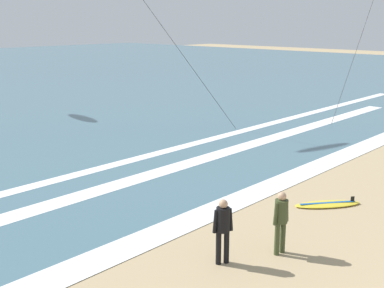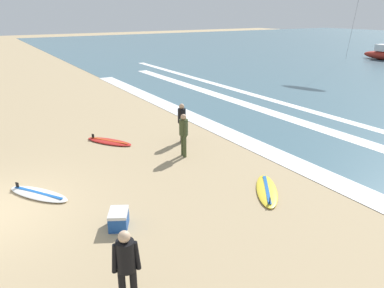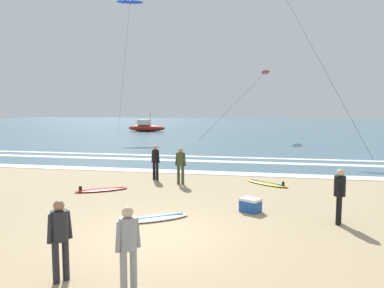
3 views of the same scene
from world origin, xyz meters
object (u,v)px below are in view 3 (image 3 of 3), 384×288
at_px(surfer_right_near, 181,162).
at_px(cooler_box, 250,205).
at_px(surfboard_right_spare, 267,183).
at_px(offshore_boat, 146,127).
at_px(surfer_mid_group, 155,159).
at_px(kite_red_high_left, 265,72).
at_px(kite_blue_mid_center, 130,3).
at_px(surfer_left_near, 128,242).
at_px(surfer_background_far, 60,233).
at_px(surfer_foreground_main, 340,191).
at_px(surfboard_left_pile, 155,218).
at_px(surfboard_near_water, 102,190).

relative_size(surfer_right_near, cooler_box, 2.13).
bearing_deg(surfboard_right_spare, offshore_boat, 116.74).
distance_m(surfer_mid_group, kite_red_high_left, 24.82).
bearing_deg(kite_blue_mid_center, surfer_left_near, -69.54).
xyz_separation_m(surfer_left_near, offshore_boat, (-13.62, 42.02, -0.40)).
height_order(surfer_mid_group, surfer_background_far, same).
relative_size(surfer_left_near, surfer_right_near, 1.00).
bearing_deg(kite_red_high_left, surfer_foreground_main, -85.43).
relative_size(surfer_foreground_main, surfboard_right_spare, 0.79).
relative_size(surfboard_right_spare, kite_red_high_left, 0.28).
bearing_deg(surfboard_left_pile, surfer_right_near, 94.48).
xyz_separation_m(surfer_mid_group, surfer_background_far, (1.13, -9.93, 0.00)).
relative_size(surfer_right_near, kite_red_high_left, 0.22).
distance_m(surfer_foreground_main, kite_blue_mid_center, 40.47).
bearing_deg(surfer_right_near, kite_blue_mid_center, 114.41).
bearing_deg(surfboard_right_spare, kite_red_high_left, 90.74).
xyz_separation_m(surfer_background_far, surfer_left_near, (1.44, -0.16, 0.00)).
bearing_deg(surfer_background_far, surfboard_near_water, 109.48).
distance_m(surfer_foreground_main, kite_red_high_left, 29.48).
relative_size(surfer_background_far, cooler_box, 2.13).
distance_m(surfer_mid_group, cooler_box, 6.33).
bearing_deg(surfer_mid_group, surfer_foreground_main, -36.24).
relative_size(surfboard_near_water, kite_red_high_left, 0.29).
distance_m(surfer_left_near, cooler_box, 6.06).
bearing_deg(surfer_right_near, surfer_foreground_main, -38.06).
distance_m(surfer_left_near, surfboard_left_pile, 4.45).
distance_m(surfer_right_near, surfboard_near_water, 3.50).
height_order(surfer_background_far, cooler_box, surfer_background_far).
xyz_separation_m(surfer_foreground_main, cooler_box, (-2.54, 0.76, -0.74)).
bearing_deg(surfboard_near_water, offshore_boat, 105.52).
bearing_deg(surfer_left_near, kite_blue_mid_center, 110.46).
bearing_deg(offshore_boat, surfer_right_near, -69.19).
bearing_deg(cooler_box, surfer_right_near, 130.51).
height_order(surfer_background_far, surfboard_left_pile, surfer_background_far).
bearing_deg(surfer_left_near, surfer_background_far, 173.68).
bearing_deg(surfer_background_far, surfer_right_near, 88.68).
bearing_deg(surfboard_right_spare, kite_blue_mid_center, 120.91).
bearing_deg(surfer_left_near, kite_red_high_left, 86.32).
height_order(offshore_boat, cooler_box, offshore_boat).
relative_size(surfer_background_far, surfer_foreground_main, 1.00).
height_order(surfer_background_far, surfer_right_near, same).
xyz_separation_m(surfer_mid_group, kite_blue_mid_center, (-11.51, 27.62, 14.83)).
xyz_separation_m(surfboard_near_water, surfboard_left_pile, (3.22, -3.25, 0.00)).
relative_size(surfer_left_near, cooler_box, 2.13).
height_order(kite_blue_mid_center, offshore_boat, kite_blue_mid_center).
height_order(surfer_background_far, surfer_foreground_main, same).
bearing_deg(surfer_right_near, surfboard_right_spare, 10.50).
bearing_deg(kite_blue_mid_center, cooler_box, -63.43).
bearing_deg(cooler_box, kite_red_high_left, 89.52).
xyz_separation_m(surfboard_near_water, offshore_boat, (-9.58, 34.49, 0.51)).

